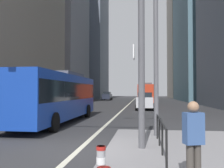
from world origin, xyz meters
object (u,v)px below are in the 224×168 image
object	(u,v)px
bollard_left	(101,163)
pedestrian_waiting	(193,138)
car_receding_near	(145,101)
street_lamp_post	(156,17)
city_bus_red_receding	(147,93)
traffic_signal_gantry	(85,33)
car_oncoming_mid	(107,96)
city_bus_red_distant	(146,92)
city_bus_blue_oncoming	(57,95)

from	to	relation	value
bollard_left	pedestrian_waiting	bearing A→B (deg)	4.91
car_receding_near	street_lamp_post	xyz separation A→B (m)	(0.30, -17.01, 4.29)
city_bus_red_receding	pedestrian_waiting	distance (m)	36.41
traffic_signal_gantry	bollard_left	bearing A→B (deg)	-70.99
car_oncoming_mid	traffic_signal_gantry	size ratio (longest dim) A/B	0.73
city_bus_red_distant	car_oncoming_mid	world-z (taller)	city_bus_red_distant
city_bus_red_distant	pedestrian_waiting	distance (m)	59.67
car_oncoming_mid	traffic_signal_gantry	distance (m)	48.67
city_bus_red_receding	car_receding_near	bearing A→B (deg)	-91.49
city_bus_blue_oncoming	car_receding_near	bearing A→B (deg)	64.20
city_bus_red_distant	bollard_left	world-z (taller)	city_bus_red_distant
city_bus_blue_oncoming	bollard_left	distance (m)	11.69
car_oncoming_mid	car_receding_near	distance (m)	29.98
traffic_signal_gantry	car_oncoming_mid	bearing A→B (deg)	97.29
city_bus_red_receding	street_lamp_post	xyz separation A→B (m)	(-0.06, -30.81, 3.45)
city_bus_red_receding	traffic_signal_gantry	xyz separation A→B (m)	(-2.64, -33.22, 2.27)
city_bus_red_receding	pedestrian_waiting	world-z (taller)	city_bus_red_receding
car_oncoming_mid	street_lamp_post	xyz separation A→B (m)	(8.75, -45.78, 4.29)
street_lamp_post	pedestrian_waiting	world-z (taller)	street_lamp_post
pedestrian_waiting	city_bus_blue_oncoming	bearing A→B (deg)	122.35
city_bus_red_receding	city_bus_red_distant	bearing A→B (deg)	89.39
city_bus_red_receding	city_bus_red_distant	xyz separation A→B (m)	(0.25, 23.27, 0.00)
car_oncoming_mid	city_bus_blue_oncoming	bearing A→B (deg)	-86.40
street_lamp_post	car_receding_near	bearing A→B (deg)	91.02
city_bus_red_receding	car_receding_near	distance (m)	13.84
car_oncoming_mid	bollard_left	xyz separation A→B (m)	(7.32, -51.52, -0.41)
city_bus_blue_oncoming	car_receding_near	size ratio (longest dim) A/B	2.72
car_receding_near	traffic_signal_gantry	distance (m)	19.79
city_bus_red_receding	traffic_signal_gantry	size ratio (longest dim) A/B	1.76
car_oncoming_mid	traffic_signal_gantry	bearing A→B (deg)	-82.71
city_bus_red_distant	traffic_signal_gantry	world-z (taller)	traffic_signal_gantry
traffic_signal_gantry	car_receding_near	bearing A→B (deg)	83.30
car_receding_near	bollard_left	world-z (taller)	car_receding_near
city_bus_red_distant	car_receding_near	size ratio (longest dim) A/B	2.70
bollard_left	pedestrian_waiting	distance (m)	1.95
traffic_signal_gantry	city_bus_blue_oncoming	bearing A→B (deg)	116.30
car_receding_near	traffic_signal_gantry	size ratio (longest dim) A/B	0.70
street_lamp_post	bollard_left	distance (m)	7.56
city_bus_blue_oncoming	pedestrian_waiting	bearing A→B (deg)	-57.65
city_bus_red_receding	traffic_signal_gantry	bearing A→B (deg)	-94.54
street_lamp_post	pedestrian_waiting	bearing A→B (deg)	-85.46
traffic_signal_gantry	city_bus_red_receding	bearing A→B (deg)	85.46
city_bus_red_receding	car_oncoming_mid	distance (m)	17.38
traffic_signal_gantry	pedestrian_waiting	distance (m)	5.32
city_bus_blue_oncoming	traffic_signal_gantry	world-z (taller)	traffic_signal_gantry
city_bus_blue_oncoming	car_oncoming_mid	bearing A→B (deg)	93.60
car_receding_near	city_bus_red_distant	bearing A→B (deg)	89.06
city_bus_red_distant	bollard_left	bearing A→B (deg)	-91.66
car_receding_near	bollard_left	xyz separation A→B (m)	(-1.13, -22.75, -0.40)
city_bus_blue_oncoming	car_oncoming_mid	world-z (taller)	city_bus_blue_oncoming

